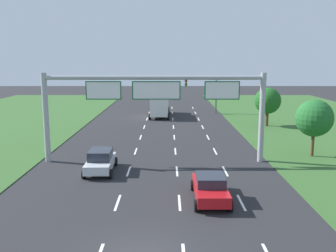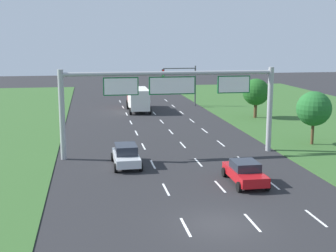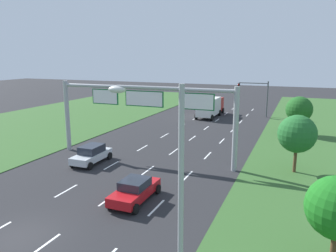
{
  "view_description": "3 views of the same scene",
  "coord_description": "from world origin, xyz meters",
  "px_view_note": "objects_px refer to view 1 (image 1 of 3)",
  "views": [
    {
      "loc": [
        1.1,
        -14.04,
        7.98
      ],
      "look_at": [
        1.12,
        15.27,
        2.75
      ],
      "focal_mm": 40.0,
      "sensor_mm": 36.0,
      "label": 1
    },
    {
      "loc": [
        -6.33,
        -21.59,
        9.31
      ],
      "look_at": [
        -0.38,
        13.27,
        2.65
      ],
      "focal_mm": 50.0,
      "sensor_mm": 36.0,
      "label": 2
    },
    {
      "loc": [
        13.11,
        -11.34,
        9.27
      ],
      "look_at": [
        1.0,
        18.32,
        2.5
      ],
      "focal_mm": 35.0,
      "sensor_mm": 36.0,
      "label": 3
    }
  ],
  "objects_px": {
    "car_near_red": "(210,187)",
    "roadside_tree_far": "(267,101)",
    "car_lead_silver": "(100,161)",
    "traffic_light_mast": "(203,88)",
    "roadside_tree_mid": "(314,118)",
    "box_truck": "(160,105)",
    "sign_gantry": "(155,99)"
  },
  "relations": [
    {
      "from": "car_near_red",
      "to": "roadside_tree_far",
      "type": "relative_size",
      "value": 0.94
    },
    {
      "from": "car_lead_silver",
      "to": "roadside_tree_far",
      "type": "relative_size",
      "value": 0.91
    },
    {
      "from": "traffic_light_mast",
      "to": "roadside_tree_mid",
      "type": "relative_size",
      "value": 1.17
    },
    {
      "from": "box_truck",
      "to": "traffic_light_mast",
      "type": "height_order",
      "value": "traffic_light_mast"
    },
    {
      "from": "roadside_tree_mid",
      "to": "box_truck",
      "type": "bearing_deg",
      "value": 120.22
    },
    {
      "from": "sign_gantry",
      "to": "roadside_tree_far",
      "type": "xyz_separation_m",
      "value": [
        12.9,
        15.79,
        -1.86
      ]
    },
    {
      "from": "car_lead_silver",
      "to": "roadside_tree_mid",
      "type": "relative_size",
      "value": 0.89
    },
    {
      "from": "car_near_red",
      "to": "box_truck",
      "type": "relative_size",
      "value": 0.53
    },
    {
      "from": "roadside_tree_mid",
      "to": "roadside_tree_far",
      "type": "distance_m",
      "value": 14.35
    },
    {
      "from": "car_lead_silver",
      "to": "traffic_light_mast",
      "type": "height_order",
      "value": "traffic_light_mast"
    },
    {
      "from": "sign_gantry",
      "to": "roadside_tree_far",
      "type": "distance_m",
      "value": 20.47
    },
    {
      "from": "car_near_red",
      "to": "car_lead_silver",
      "type": "relative_size",
      "value": 1.03
    },
    {
      "from": "car_near_red",
      "to": "sign_gantry",
      "type": "relative_size",
      "value": 0.25
    },
    {
      "from": "car_lead_silver",
      "to": "roadside_tree_far",
      "type": "xyz_separation_m",
      "value": [
        16.78,
        18.5,
        2.28
      ]
    },
    {
      "from": "car_near_red",
      "to": "traffic_light_mast",
      "type": "bearing_deg",
      "value": 85.69
    },
    {
      "from": "box_truck",
      "to": "sign_gantry",
      "type": "distance_m",
      "value": 24.18
    },
    {
      "from": "traffic_light_mast",
      "to": "sign_gantry",
      "type": "bearing_deg",
      "value": -103.0
    },
    {
      "from": "roadside_tree_far",
      "to": "box_truck",
      "type": "bearing_deg",
      "value": 148.02
    },
    {
      "from": "car_near_red",
      "to": "roadside_tree_mid",
      "type": "relative_size",
      "value": 0.92
    },
    {
      "from": "car_near_red",
      "to": "traffic_light_mast",
      "type": "xyz_separation_m",
      "value": [
        2.8,
        35.07,
        3.12
      ]
    },
    {
      "from": "sign_gantry",
      "to": "roadside_tree_mid",
      "type": "xyz_separation_m",
      "value": [
        12.93,
        1.44,
        -1.71
      ]
    },
    {
      "from": "box_truck",
      "to": "roadside_tree_mid",
      "type": "distance_m",
      "value": 26.1
    },
    {
      "from": "car_lead_silver",
      "to": "sign_gantry",
      "type": "xyz_separation_m",
      "value": [
        3.88,
        2.72,
        4.15
      ]
    },
    {
      "from": "car_near_red",
      "to": "traffic_light_mast",
      "type": "relative_size",
      "value": 0.78
    },
    {
      "from": "car_lead_silver",
      "to": "roadside_tree_mid",
      "type": "bearing_deg",
      "value": 12.83
    },
    {
      "from": "car_near_red",
      "to": "roadside_tree_far",
      "type": "distance_m",
      "value": 25.96
    },
    {
      "from": "sign_gantry",
      "to": "traffic_light_mast",
      "type": "height_order",
      "value": "sign_gantry"
    },
    {
      "from": "roadside_tree_mid",
      "to": "sign_gantry",
      "type": "bearing_deg",
      "value": -173.63
    },
    {
      "from": "car_near_red",
      "to": "car_lead_silver",
      "type": "bearing_deg",
      "value": 142.95
    },
    {
      "from": "traffic_light_mast",
      "to": "roadside_tree_far",
      "type": "bearing_deg",
      "value": -58.71
    },
    {
      "from": "box_truck",
      "to": "sign_gantry",
      "type": "xyz_separation_m",
      "value": [
        0.18,
        -23.95,
        3.32
      ]
    },
    {
      "from": "car_near_red",
      "to": "sign_gantry",
      "type": "height_order",
      "value": "sign_gantry"
    }
  ]
}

